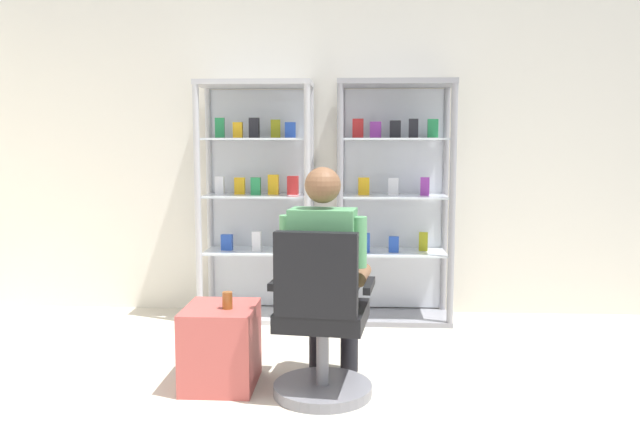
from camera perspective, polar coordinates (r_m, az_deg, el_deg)
The scene contains 7 objects.
back_wall at distance 5.32m, azimuth 0.60°, elevation 5.62°, with size 6.00×0.10×2.70m, color silver.
display_cabinet_left at distance 5.15m, azimuth -5.64°, elevation 1.32°, with size 0.90×0.45×1.90m.
display_cabinet_right at distance 5.10m, azimuth 6.64°, elevation 1.25°, with size 0.90×0.45×1.90m.
office_chair at distance 3.56m, azimuth 0.09°, elevation -10.40°, with size 0.59×0.56×0.96m.
seated_shopkeeper at distance 3.64m, azimuth 0.54°, elevation -4.85°, with size 0.52×0.59×1.29m.
storage_crate at distance 3.83m, azimuth -8.91°, elevation -11.69°, with size 0.41×0.46×0.47m, color #B24C47.
tea_glass at distance 3.70m, azimuth -8.33°, elevation -7.74°, with size 0.06×0.06×0.10m, color brown.
Camera 1 is at (0.24, -2.31, 1.42)m, focal length 35.57 mm.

